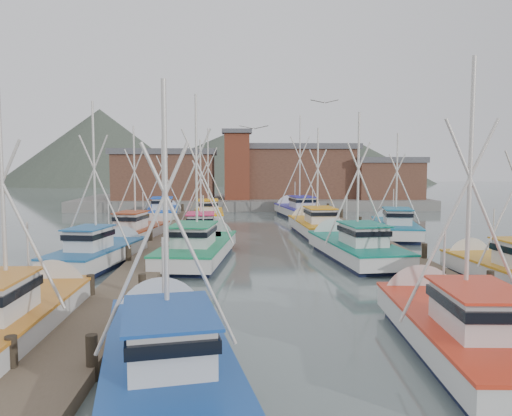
{
  "coord_description": "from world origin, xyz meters",
  "views": [
    {
      "loc": [
        -2.38,
        -28.44,
        5.49
      ],
      "look_at": [
        -0.91,
        4.61,
        2.6
      ],
      "focal_mm": 35.0,
      "sensor_mm": 36.0,
      "label": 1
    }
  ],
  "objects_px": {
    "lookout_tower": "(237,164)",
    "boat_1": "(454,327)",
    "boat_0": "(166,353)",
    "boat_12": "(209,215)",
    "boat_8": "(201,234)",
    "boat_4": "(200,247)"
  },
  "relations": [
    {
      "from": "lookout_tower",
      "to": "boat_0",
      "type": "xyz_separation_m",
      "value": [
        -2.13,
        -48.98,
        -4.87
      ]
    },
    {
      "from": "lookout_tower",
      "to": "boat_4",
      "type": "distance_m",
      "value": 33.1
    },
    {
      "from": "boat_1",
      "to": "boat_0",
      "type": "bearing_deg",
      "value": -165.0
    },
    {
      "from": "boat_0",
      "to": "boat_12",
      "type": "xyz_separation_m",
      "value": [
        -0.68,
        34.92,
        0.01
      ]
    },
    {
      "from": "lookout_tower",
      "to": "boat_1",
      "type": "xyz_separation_m",
      "value": [
        6.15,
        -47.28,
        -4.87
      ]
    },
    {
      "from": "boat_4",
      "to": "boat_12",
      "type": "relative_size",
      "value": 1.11
    },
    {
      "from": "boat_4",
      "to": "boat_8",
      "type": "height_order",
      "value": "boat_4"
    },
    {
      "from": "boat_12",
      "to": "boat_4",
      "type": "bearing_deg",
      "value": -91.21
    },
    {
      "from": "boat_0",
      "to": "lookout_tower",
      "type": "bearing_deg",
      "value": 76.8
    },
    {
      "from": "boat_1",
      "to": "boat_4",
      "type": "relative_size",
      "value": 0.89
    },
    {
      "from": "boat_0",
      "to": "boat_4",
      "type": "relative_size",
      "value": 0.93
    },
    {
      "from": "boat_8",
      "to": "boat_1",
      "type": "bearing_deg",
      "value": -68.57
    },
    {
      "from": "lookout_tower",
      "to": "boat_0",
      "type": "height_order",
      "value": "lookout_tower"
    },
    {
      "from": "lookout_tower",
      "to": "boat_8",
      "type": "distance_m",
      "value": 27.38
    },
    {
      "from": "boat_0",
      "to": "boat_1",
      "type": "height_order",
      "value": "boat_1"
    },
    {
      "from": "boat_1",
      "to": "boat_8",
      "type": "distance_m",
      "value": 22.28
    },
    {
      "from": "boat_0",
      "to": "boat_12",
      "type": "bearing_deg",
      "value": 80.41
    },
    {
      "from": "boat_8",
      "to": "boat_12",
      "type": "relative_size",
      "value": 0.92
    },
    {
      "from": "boat_0",
      "to": "boat_4",
      "type": "xyz_separation_m",
      "value": [
        -0.24,
        16.33,
        0.01
      ]
    },
    {
      "from": "boat_8",
      "to": "boat_12",
      "type": "height_order",
      "value": "boat_12"
    },
    {
      "from": "boat_8",
      "to": "boat_12",
      "type": "xyz_separation_m",
      "value": [
        -0.14,
        12.75,
        0.01
      ]
    },
    {
      "from": "lookout_tower",
      "to": "boat_1",
      "type": "relative_size",
      "value": 0.9
    }
  ]
}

